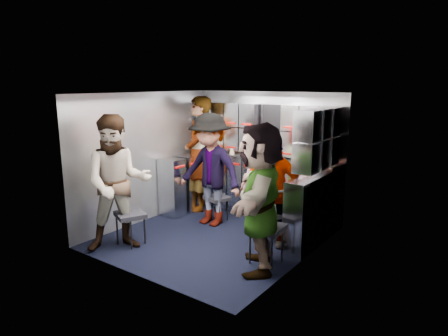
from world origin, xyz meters
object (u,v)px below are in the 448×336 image
Objects in this scene: attendant_standing at (199,154)px; attendant_arc_e at (260,198)px; jump_seat_mid_left at (217,199)px; attendant_arc_a at (118,183)px; jump_seat_near_left at (130,216)px; attendant_arc_b at (210,170)px; jump_seat_mid_right at (278,214)px; attendant_arc_c at (266,181)px; jump_seat_near_right at (266,230)px; attendant_arc_d at (273,191)px; jump_seat_center at (271,206)px.

attendant_arc_e is (2.10, -1.41, -0.11)m from attendant_standing.
attendant_arc_a reaches higher than jump_seat_mid_left.
attendant_arc_b reaches higher than jump_seat_near_left.
attendant_arc_c is at bearing 148.94° from jump_seat_mid_right.
attendant_standing is 1.13× the size of attendant_arc_b.
jump_seat_near_left is at bearing -105.96° from attendant_arc_e.
jump_seat_near_right is at bearing -25.04° from attendant_arc_b.
attendant_arc_e is (0.24, -0.75, 0.12)m from attendant_arc_d.
attendant_standing reaches higher than attendant_arc_c.
jump_seat_near_left is 1.94m from jump_seat_near_right.
attendant_arc_a reaches higher than attendant_arc_e.
jump_seat_mid_left is at bearing 173.01° from jump_seat_mid_right.
jump_seat_mid_right is 1.00× the size of jump_seat_near_right.
jump_seat_mid_right is at bearing 66.80° from attendant_arc_d.
jump_seat_mid_left is at bearing 148.11° from jump_seat_near_right.
attendant_arc_e is at bearing 21.08° from attendant_standing.
jump_seat_mid_right is (1.21, -0.15, 0.03)m from jump_seat_mid_left.
jump_seat_mid_right is at bearing 165.97° from attendant_arc_e.
jump_seat_near_right is 0.71m from attendant_arc_d.
jump_seat_center is 0.77m from attendant_arc_d.
jump_seat_near_left is at bearing -105.09° from jump_seat_mid_left.
jump_seat_mid_left is at bearing -165.88° from jump_seat_center.
attendant_arc_b is (-1.45, 0.72, 0.45)m from jump_seat_near_right.
attendant_arc_e reaches higher than attendant_arc_c.
attendant_arc_a is at bearing -100.77° from attendant_arc_e.
attendant_arc_a is 1.03× the size of attendant_arc_b.
attendant_arc_d reaches higher than jump_seat_mid_right.
attendant_arc_c is (0.89, 0.04, 0.43)m from jump_seat_mid_left.
attendant_arc_e is at bearing -68.46° from attendant_arc_c.
jump_seat_center is 0.88× the size of jump_seat_mid_right.
attendant_standing reaches higher than jump_seat_near_left.
attendant_arc_e is at bearing 12.59° from jump_seat_near_left.
jump_seat_near_left is 1.96m from attendant_arc_e.
jump_seat_center is 1.68m from attendant_standing.
jump_seat_center is at bearing 116.46° from jump_seat_near_right.
jump_seat_near_left is 1.17× the size of jump_seat_center.
jump_seat_mid_left is 0.97m from attendant_standing.
attendant_arc_a is (-0.40, -1.67, 0.55)m from jump_seat_mid_left.
jump_seat_near_right is 0.50m from attendant_arc_e.
attendant_arc_b is 1.71m from attendant_arc_e.
attendant_arc_c is (0.89, 0.22, -0.09)m from attendant_arc_b.
jump_seat_near_left is at bearing -27.30° from attendant_standing.
attendant_arc_a is at bearing -103.53° from jump_seat_mid_left.
attendant_standing is 1.26× the size of attendant_arc_c.
jump_seat_near_right is at bearing -72.21° from jump_seat_mid_right.
attendant_standing is 1.98m from attendant_arc_d.
attendant_arc_b is at bearing -155.58° from jump_seat_center.
attendant_arc_e reaches higher than jump_seat_mid_right.
attendant_arc_a is 2.15m from attendant_arc_c.
jump_seat_near_left is 2.02m from attendant_arc_d.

